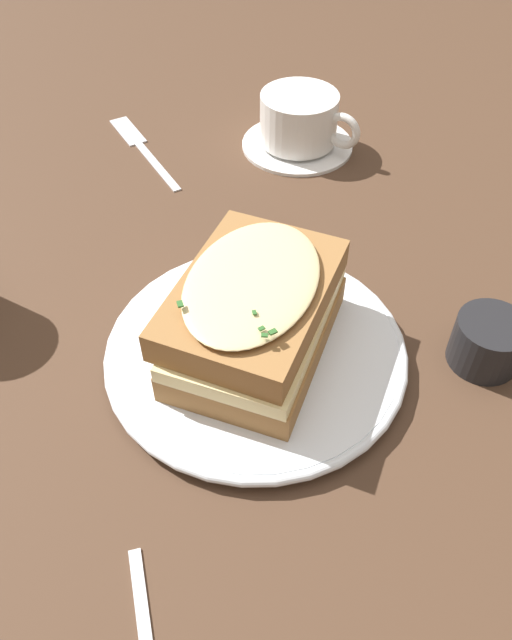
% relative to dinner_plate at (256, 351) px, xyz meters
% --- Properties ---
extents(ground_plane, '(2.40, 2.40, 0.00)m').
position_rel_dinner_plate_xyz_m(ground_plane, '(-0.01, 0.01, -0.01)').
color(ground_plane, '#473021').
extents(dinner_plate, '(0.25, 0.25, 0.01)m').
position_rel_dinner_plate_xyz_m(dinner_plate, '(0.00, 0.00, 0.00)').
color(dinner_plate, white).
rests_on(dinner_plate, ground_plane).
extents(sandwich, '(0.19, 0.18, 0.08)m').
position_rel_dinner_plate_xyz_m(sandwich, '(0.00, 0.00, 0.04)').
color(sandwich, olive).
rests_on(sandwich, dinner_plate).
extents(teacup_with_saucer, '(0.13, 0.13, 0.06)m').
position_rel_dinner_plate_xyz_m(teacup_with_saucer, '(0.29, -0.15, 0.02)').
color(teacup_with_saucer, white).
rests_on(teacup_with_saucer, ground_plane).
extents(fork, '(0.18, 0.05, 0.00)m').
position_rel_dinner_plate_xyz_m(fork, '(0.36, 0.03, -0.01)').
color(fork, silver).
rests_on(fork, ground_plane).
extents(condiment_pot, '(0.06, 0.06, 0.04)m').
position_rel_dinner_plate_xyz_m(condiment_pot, '(-0.06, -0.18, 0.01)').
color(condiment_pot, black).
rests_on(condiment_pot, ground_plane).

